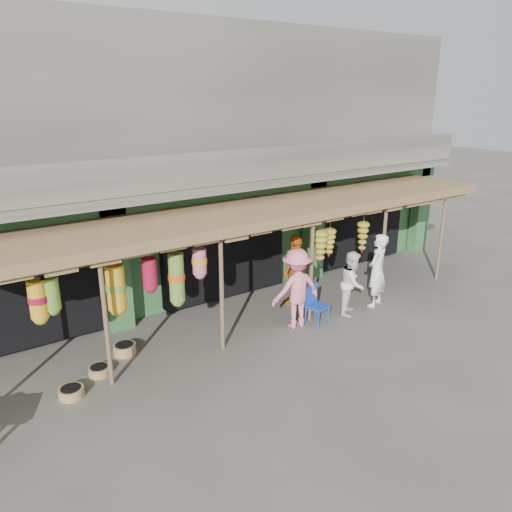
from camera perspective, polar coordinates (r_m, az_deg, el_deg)
ground at (r=12.09m, az=1.87°, el=-8.13°), size 80.00×80.00×0.00m
building at (r=15.15m, az=-9.17°, el=10.45°), size 16.40×6.80×7.00m
awning at (r=11.73m, az=-0.93°, el=4.46°), size 14.00×2.70×2.79m
blue_chair at (r=12.16m, az=6.72°, el=-5.27°), size 0.54×0.55×0.97m
basket_left at (r=10.66m, az=-17.48°, el=-12.40°), size 0.56×0.56×0.18m
basket_mid at (r=10.15m, az=-20.37°, el=-14.40°), size 0.57×0.57×0.18m
basket_right at (r=11.26m, az=-14.78°, el=-10.26°), size 0.62×0.62×0.22m
person_front at (r=13.28m, az=13.64°, el=-1.61°), size 0.83×0.70×1.94m
person_right at (r=12.73m, az=10.96°, el=-3.04°), size 1.01×0.97×1.64m
person_vendor at (r=13.03m, az=4.62°, el=-1.58°), size 1.22×0.81×1.92m
person_shopper at (r=11.79m, az=4.62°, el=-3.72°), size 1.33×0.86×1.94m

